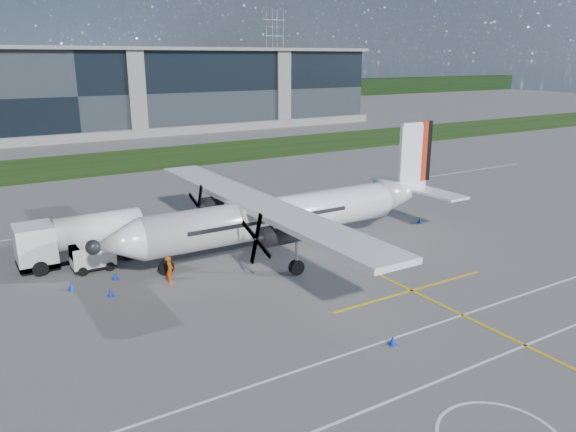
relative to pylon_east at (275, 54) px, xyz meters
name	(u,v)px	position (x,y,z in m)	size (l,w,h in m)	color
ground	(136,171)	(-85.00, -110.00, -15.00)	(400.00, 400.00, 0.00)	#5D5B58
grass_strip	(118,161)	(-85.00, -102.00, -14.98)	(400.00, 18.00, 0.04)	#19320D
terminal_building	(66,93)	(-85.00, -70.00, -7.50)	(120.00, 20.00, 15.00)	black
tree_line	(23,99)	(-85.00, -10.00, -12.00)	(400.00, 6.00, 6.00)	black
pylon_east	(275,54)	(0.00, 0.00, 0.00)	(9.00, 4.60, 30.00)	gray
yellow_taxiway_centerline	(279,226)	(-82.00, -140.00, -14.99)	(0.20, 70.00, 0.01)	yellow
white_lane_line	(485,362)	(-85.00, -164.00, -14.99)	(90.00, 0.15, 0.01)	white
turboprop_aircraft	(288,193)	(-84.50, -145.52, -10.62)	(28.18, 29.23, 8.77)	white
fuel_tanker_truck	(72,241)	(-98.64, -140.11, -13.33)	(8.89, 2.89, 3.33)	silver
baggage_tug	(93,257)	(-97.75, -142.06, -14.11)	(2.95, 1.77, 1.77)	white
ground_crew_person	(170,268)	(-94.22, -147.15, -13.96)	(0.85, 0.60, 2.08)	#F25907
safety_cone_nose_port	(111,292)	(-97.95, -147.10, -14.75)	(0.36, 0.36, 0.50)	#0B2ABD
safety_cone_nose_stbd	(115,276)	(-97.00, -144.59, -14.75)	(0.36, 0.36, 0.50)	#0B2ABD
safety_cone_portwing	(393,340)	(-87.57, -160.46, -14.75)	(0.36, 0.36, 0.50)	#0B2ABD
safety_cone_tail	(420,220)	(-71.11, -145.57, -14.75)	(0.36, 0.36, 0.50)	#0B2ABD
safety_cone_fwd	(71,286)	(-99.77, -144.94, -14.75)	(0.36, 0.36, 0.50)	#0B2ABD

